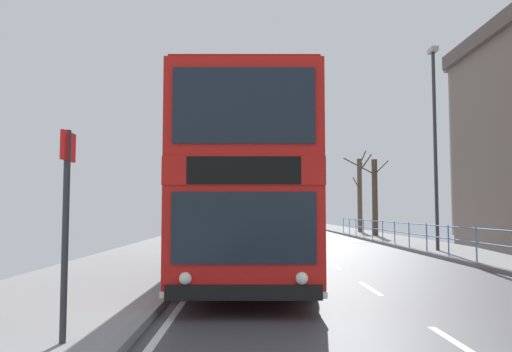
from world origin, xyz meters
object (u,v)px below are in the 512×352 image
object	(u,v)px
double_decker_bus_main	(248,190)
bus_stop_sign_near	(66,210)
street_lamp_far_side	(435,133)
bare_tree_far_01	(375,195)
bare_tree_far_02	(360,193)

from	to	relation	value
double_decker_bus_main	bus_stop_sign_near	bearing A→B (deg)	-107.87
street_lamp_far_side	bare_tree_far_01	bearing A→B (deg)	87.00
street_lamp_far_side	bare_tree_far_01	xyz separation A→B (m)	(0.67, 12.89, -2.17)
double_decker_bus_main	bare_tree_far_02	xyz separation A→B (m)	(8.76, 26.56, 0.91)
double_decker_bus_main	bare_tree_far_02	distance (m)	27.99
bare_tree_far_02	bus_stop_sign_near	bearing A→B (deg)	-108.18
bus_stop_sign_near	bare_tree_far_02	world-z (taller)	bare_tree_far_02
bus_stop_sign_near	bare_tree_far_01	xyz separation A→B (m)	(10.61, 27.34, 1.06)
double_decker_bus_main	street_lamp_far_side	world-z (taller)	street_lamp_far_side
bus_stop_sign_near	bare_tree_far_01	bearing A→B (deg)	68.79
double_decker_bus_main	bare_tree_far_01	world-z (taller)	bare_tree_far_01
double_decker_bus_main	bus_stop_sign_near	size ratio (longest dim) A/B	4.03
double_decker_bus_main	bare_tree_far_02	size ratio (longest dim) A/B	1.66
double_decker_bus_main	bare_tree_far_01	size ratio (longest dim) A/B	1.97
bus_stop_sign_near	bare_tree_far_02	xyz separation A→B (m)	(10.98, 33.45, 1.44)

